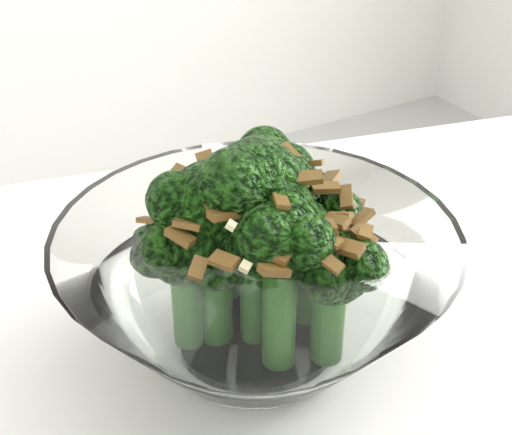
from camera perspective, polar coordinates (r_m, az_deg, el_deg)
broccoli_dish at (r=0.47m, az=0.05°, el=-4.30°), size 0.24×0.24×0.15m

